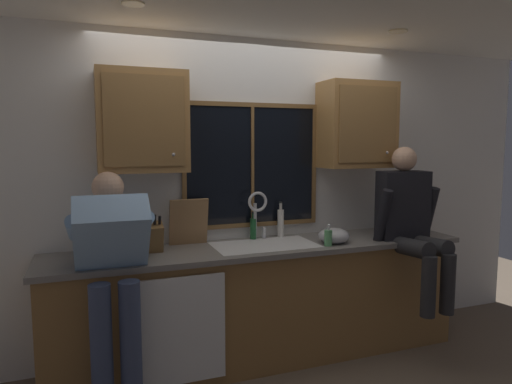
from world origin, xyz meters
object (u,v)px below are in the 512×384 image
at_px(cutting_board, 189,222).
at_px(mixing_bowl, 334,236).
at_px(person_standing, 112,265).
at_px(person_sitting_on_counter, 410,218).
at_px(bottle_green_glass, 281,222).
at_px(bottle_tall_clear, 253,228).
at_px(soap_dispenser, 328,237).
at_px(knife_block, 154,238).

height_order(cutting_board, mixing_bowl, cutting_board).
bearing_deg(mixing_bowl, person_standing, -173.98).
xyz_separation_m(cutting_board, mixing_bowl, (1.10, -0.33, -0.12)).
xyz_separation_m(person_standing, person_sitting_on_counter, (2.30, 0.02, 0.16)).
relative_size(person_standing, bottle_green_glass, 5.04).
distance_m(person_sitting_on_counter, bottle_tall_clear, 1.28).
bearing_deg(bottle_tall_clear, soap_dispenser, -42.83).
height_order(person_sitting_on_counter, knife_block, person_sitting_on_counter).
bearing_deg(knife_block, person_sitting_on_counter, -9.44).
distance_m(knife_block, mixing_bowl, 1.39).
distance_m(person_sitting_on_counter, knife_block, 2.02).
bearing_deg(bottle_tall_clear, bottle_green_glass, -0.17).
bearing_deg(soap_dispenser, person_standing, -176.53).
distance_m(cutting_board, bottle_green_glass, 0.79).
bearing_deg(mixing_bowl, person_sitting_on_counter, -14.18).
relative_size(mixing_bowl, soap_dispenser, 1.44).
bearing_deg(bottle_tall_clear, knife_block, -168.44).
relative_size(bottle_green_glass, bottle_tall_clear, 1.32).
xyz_separation_m(knife_block, cutting_board, (0.29, 0.15, 0.07)).
xyz_separation_m(cutting_board, bottle_tall_clear, (0.54, 0.02, -0.09)).
height_order(knife_block, cutting_board, cutting_board).
distance_m(cutting_board, bottle_tall_clear, 0.55).
bearing_deg(cutting_board, person_standing, -139.69).
xyz_separation_m(person_sitting_on_counter, bottle_tall_clear, (-1.17, 0.50, -0.09)).
relative_size(person_sitting_on_counter, soap_dispenser, 7.36).
distance_m(person_standing, knife_block, 0.48).
height_order(soap_dispenser, bottle_tall_clear, bottle_tall_clear).
bearing_deg(cutting_board, mixing_bowl, -16.64).
height_order(person_sitting_on_counter, bottle_tall_clear, person_sitting_on_counter).
bearing_deg(bottle_green_glass, person_standing, -159.25).
bearing_deg(person_standing, knife_block, 48.94).
height_order(knife_block, mixing_bowl, knife_block).
height_order(person_standing, mixing_bowl, person_standing).
distance_m(knife_block, bottle_tall_clear, 0.84).
distance_m(knife_block, cutting_board, 0.33).
xyz_separation_m(soap_dispenser, bottle_tall_clear, (-0.46, 0.43, 0.03)).
bearing_deg(bottle_tall_clear, cutting_board, -178.04).
bearing_deg(cutting_board, bottle_green_glass, 1.29).
relative_size(person_standing, bottle_tall_clear, 6.67).
bearing_deg(knife_block, person_standing, -131.06).
relative_size(person_standing, person_sitting_on_counter, 1.21).
xyz_separation_m(mixing_bowl, bottle_tall_clear, (-0.56, 0.35, 0.04)).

